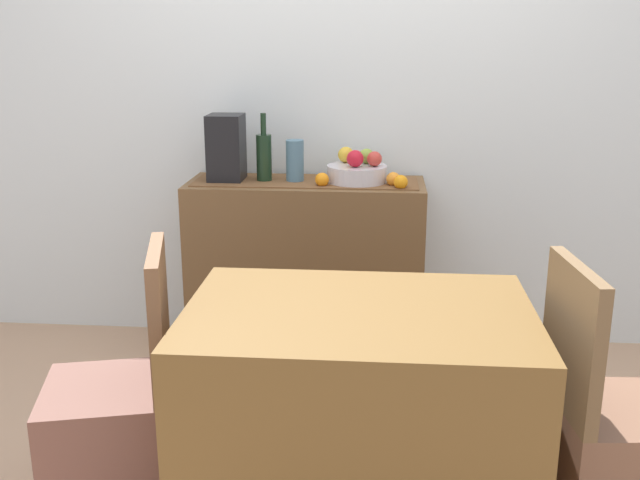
{
  "coord_description": "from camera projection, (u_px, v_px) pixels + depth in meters",
  "views": [
    {
      "loc": [
        0.22,
        -2.45,
        1.54
      ],
      "look_at": [
        -0.02,
        0.38,
        0.73
      ],
      "focal_mm": 41.03,
      "sensor_mm": 36.0,
      "label": 1
    }
  ],
  "objects": [
    {
      "name": "table_runner",
      "position": [
        306.0,
        181.0,
        3.44
      ],
      "size": [
        1.05,
        0.32,
        0.01
      ],
      "primitive_type": "cube",
      "color": "brown",
      "rests_on": "sideboard_console"
    },
    {
      "name": "coffee_maker",
      "position": [
        226.0,
        148.0,
        3.43
      ],
      "size": [
        0.16,
        0.18,
        0.31
      ],
      "primitive_type": "cube",
      "color": "black",
      "rests_on": "sideboard_console"
    },
    {
      "name": "apple_left",
      "position": [
        346.0,
        155.0,
        3.46
      ],
      "size": [
        0.08,
        0.08,
        0.08
      ],
      "primitive_type": "sphere",
      "color": "gold",
      "rests_on": "fruit_bowl"
    },
    {
      "name": "ground_plane",
      "position": [
        317.0,
        455.0,
        2.78
      ],
      "size": [
        6.4,
        6.4,
        0.02
      ],
      "primitive_type": "cube",
      "color": "tan",
      "rests_on": "ground"
    },
    {
      "name": "sideboard_console",
      "position": [
        306.0,
        269.0,
        3.56
      ],
      "size": [
        1.12,
        0.42,
        0.86
      ],
      "primitive_type": "cube",
      "color": "brown",
      "rests_on": "ground"
    },
    {
      "name": "orange_loose_far",
      "position": [
        393.0,
        179.0,
        3.34
      ],
      "size": [
        0.07,
        0.07,
        0.07
      ],
      "primitive_type": "sphere",
      "color": "orange",
      "rests_on": "sideboard_console"
    },
    {
      "name": "chair_by_corner",
      "position": [
        612.0,
        460.0,
        2.26
      ],
      "size": [
        0.44,
        0.44,
        0.9
      ],
      "color": "brown",
      "rests_on": "ground"
    },
    {
      "name": "apple_center",
      "position": [
        355.0,
        159.0,
        3.34
      ],
      "size": [
        0.08,
        0.08,
        0.08
      ],
      "primitive_type": "sphere",
      "color": "red",
      "rests_on": "fruit_bowl"
    },
    {
      "name": "orange_loose_end",
      "position": [
        401.0,
        182.0,
        3.27
      ],
      "size": [
        0.06,
        0.06,
        0.06
      ],
      "primitive_type": "sphere",
      "color": "orange",
      "rests_on": "sideboard_console"
    },
    {
      "name": "wine_bottle",
      "position": [
        264.0,
        156.0,
        3.42
      ],
      "size": [
        0.07,
        0.07,
        0.32
      ],
      "color": "black",
      "rests_on": "sideboard_console"
    },
    {
      "name": "dining_table",
      "position": [
        357.0,
        419.0,
        2.29
      ],
      "size": [
        1.05,
        0.73,
        0.74
      ],
      "primitive_type": "cube",
      "color": "brown",
      "rests_on": "ground"
    },
    {
      "name": "apple_right",
      "position": [
        366.0,
        156.0,
        3.43
      ],
      "size": [
        0.07,
        0.07,
        0.07
      ],
      "primitive_type": "sphere",
      "color": "#86A33C",
      "rests_on": "fruit_bowl"
    },
    {
      "name": "fruit_bowl",
      "position": [
        357.0,
        174.0,
        3.41
      ],
      "size": [
        0.28,
        0.28,
        0.08
      ],
      "primitive_type": "cylinder",
      "color": "silver",
      "rests_on": "table_runner"
    },
    {
      "name": "ceramic_vase",
      "position": [
        295.0,
        161.0,
        3.42
      ],
      "size": [
        0.08,
        0.08,
        0.2
      ],
      "primitive_type": "cylinder",
      "color": "slate",
      "rests_on": "sideboard_console"
    },
    {
      "name": "room_wall_rear",
      "position": [
        338.0,
        73.0,
        3.55
      ],
      "size": [
        6.4,
        0.06,
        2.7
      ],
      "primitive_type": "cube",
      "color": "silver",
      "rests_on": "ground"
    },
    {
      "name": "chair_near_window",
      "position": [
        116.0,
        437.0,
        2.39
      ],
      "size": [
        0.49,
        0.49,
        0.9
      ],
      "color": "brown",
      "rests_on": "ground"
    },
    {
      "name": "apple_rear",
      "position": [
        374.0,
        159.0,
        3.36
      ],
      "size": [
        0.07,
        0.07,
        0.07
      ],
      "primitive_type": "sphere",
      "color": "#BB3930",
      "rests_on": "fruit_bowl"
    },
    {
      "name": "orange_loose_near_bowl",
      "position": [
        322.0,
        180.0,
        3.33
      ],
      "size": [
        0.06,
        0.06,
        0.06
      ],
      "primitive_type": "sphere",
      "color": "orange",
      "rests_on": "sideboard_console"
    }
  ]
}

